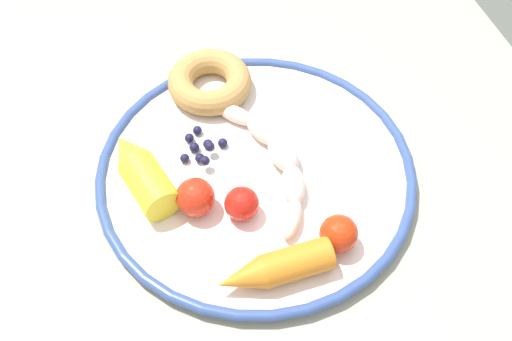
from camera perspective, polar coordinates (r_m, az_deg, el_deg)
name	(u,v)px	position (r m, az deg, el deg)	size (l,w,h in m)	color
dining_table	(235,266)	(0.74, -1.99, -8.88)	(1.01, 0.87, 0.71)	#9E9D84
plate	(256,172)	(0.69, 0.00, -0.14)	(0.36, 0.36, 0.02)	white
banana	(275,157)	(0.68, 1.79, 1.25)	(0.21, 0.08, 0.03)	#F9D5C4
carrot_orange	(275,269)	(0.60, 1.74, -9.13)	(0.04, 0.12, 0.03)	orange
carrot_yellow	(141,171)	(0.67, -10.70, -0.04)	(0.12, 0.07, 0.04)	yellow
donut	(210,82)	(0.76, -4.33, 8.23)	(0.10, 0.10, 0.03)	#B58747
blueberry_pile	(202,147)	(0.70, -5.07, 2.17)	(0.06, 0.06, 0.02)	#191638
tomato_near	(339,234)	(0.62, 7.71, -5.85)	(0.04, 0.04, 0.04)	red
tomato_mid	(195,197)	(0.64, -5.67, -2.48)	(0.04, 0.04, 0.04)	red
tomato_far	(242,204)	(0.64, -1.34, -3.11)	(0.04, 0.04, 0.04)	red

